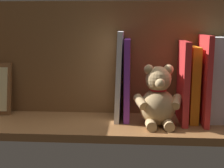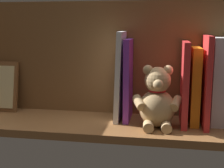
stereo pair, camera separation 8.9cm
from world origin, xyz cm
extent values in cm
cube|color=brown|center=(0.00, 0.00, -1.10)|extent=(102.10, 24.30, 2.20)
cube|color=brown|center=(0.00, -9.90, 17.66)|extent=(102.10, 1.50, 35.32)
cube|color=silver|center=(-30.12, -3.57, 12.33)|extent=(4.56, 10.15, 24.66)
cube|color=red|center=(-26.27, -1.50, 12.63)|extent=(1.43, 14.50, 25.25)
cube|color=orange|center=(-23.46, -3.05, 10.96)|extent=(2.48, 11.40, 21.92)
cube|color=red|center=(-20.53, -1.79, 11.78)|extent=(1.69, 13.92, 23.57)
ellipsoid|color=tan|center=(-13.09, 2.27, 5.26)|extent=(10.60, 9.63, 10.51)
sphere|color=tan|center=(-13.09, 2.27, 13.22)|extent=(7.23, 7.23, 7.23)
sphere|color=tan|center=(-15.79, 2.07, 15.93)|extent=(2.79, 2.79, 2.79)
sphere|color=tan|center=(-10.38, 2.46, 15.93)|extent=(2.79, 2.79, 2.79)
sphere|color=#DBB77F|center=(-13.30, 5.33, 12.68)|extent=(2.79, 2.79, 2.79)
cylinder|color=tan|center=(-18.16, 3.22, 7.10)|extent=(3.78, 5.64, 3.89)
cylinder|color=tan|center=(-8.20, 3.93, 7.10)|extent=(4.36, 5.72, 3.89)
cylinder|color=tan|center=(-15.76, 6.55, 1.40)|extent=(3.07, 4.13, 2.79)
cylinder|color=tan|center=(-11.05, 6.89, 1.40)|extent=(3.07, 4.13, 2.79)
torus|color=red|center=(-13.09, 2.27, 10.35)|extent=(5.13, 5.13, 0.82)
cube|color=purple|center=(-4.30, -3.19, 12.01)|extent=(1.67, 11.11, 24.02)
cube|color=silver|center=(-1.90, -3.01, 13.10)|extent=(2.40, 11.47, 26.23)
cube|color=brown|center=(38.60, -6.17, 8.07)|extent=(11.93, 4.73, 16.40)
camera|label=1|loc=(-6.05, 87.47, 28.01)|focal=49.61mm
camera|label=2|loc=(-14.91, 86.41, 28.01)|focal=49.61mm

